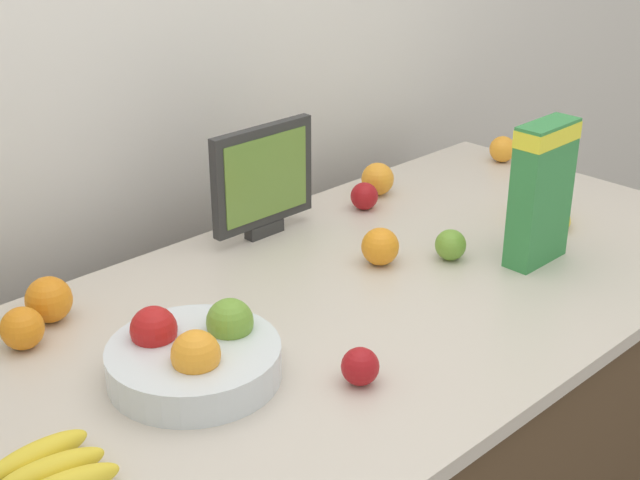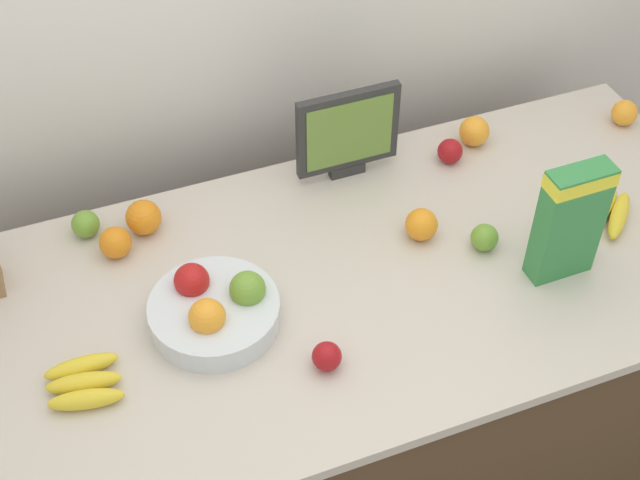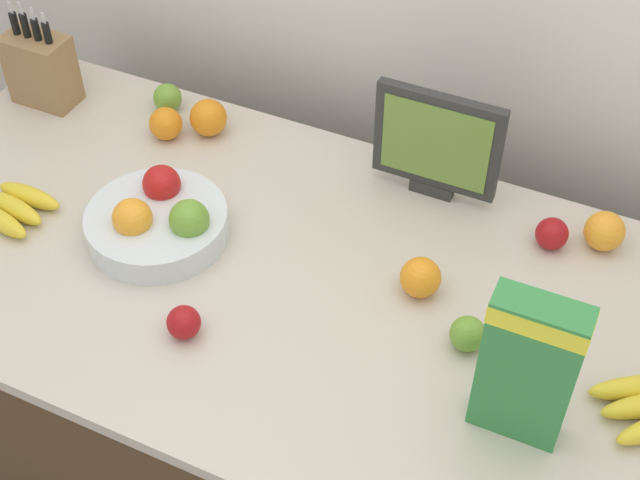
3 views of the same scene
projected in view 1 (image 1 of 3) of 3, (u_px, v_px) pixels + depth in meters
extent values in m
cube|color=silver|center=(131.00, 56.00, 2.03)|extent=(9.00, 0.06, 2.60)
cube|color=beige|center=(338.00, 311.00, 1.75)|extent=(1.99, 0.91, 0.03)
cube|color=#2D2D2D|center=(264.00, 229.00, 2.04)|extent=(0.10, 0.03, 0.03)
cube|color=#2D2D2D|center=(263.00, 176.00, 1.99)|extent=(0.28, 0.02, 0.23)
cube|color=olive|center=(267.00, 177.00, 1.98)|extent=(0.23, 0.00, 0.19)
cube|color=#338442|center=(541.00, 193.00, 1.86)|extent=(0.15, 0.06, 0.31)
cube|color=yellow|center=(548.00, 134.00, 1.81)|extent=(0.16, 0.07, 0.04)
cylinder|color=silver|center=(194.00, 362.00, 1.49)|extent=(0.29, 0.29, 0.06)
sphere|color=#6B9E33|center=(230.00, 322.00, 1.53)|extent=(0.08, 0.08, 0.08)
sphere|color=red|center=(154.00, 329.00, 1.51)|extent=(0.08, 0.08, 0.08)
sphere|color=orange|center=(196.00, 355.00, 1.43)|extent=(0.08, 0.08, 0.08)
ellipsoid|color=yellow|center=(38.00, 455.00, 1.28)|extent=(0.16, 0.04, 0.04)
ellipsoid|color=yellow|center=(51.00, 471.00, 1.25)|extent=(0.16, 0.07, 0.04)
ellipsoid|color=yellow|center=(558.00, 211.00, 2.12)|extent=(0.16, 0.16, 0.04)
ellipsoid|color=yellow|center=(540.00, 210.00, 2.13)|extent=(0.17, 0.14, 0.04)
ellipsoid|color=yellow|center=(521.00, 209.00, 2.13)|extent=(0.17, 0.13, 0.04)
sphere|color=#A31419|center=(360.00, 366.00, 1.48)|extent=(0.06, 0.06, 0.06)
sphere|color=#6B9E33|center=(451.00, 245.00, 1.91)|extent=(0.07, 0.07, 0.07)
sphere|color=#A31419|center=(364.00, 196.00, 2.17)|extent=(0.07, 0.07, 0.07)
sphere|color=orange|center=(22.00, 328.00, 1.58)|extent=(0.08, 0.08, 0.08)
sphere|color=orange|center=(380.00, 246.00, 1.89)|extent=(0.08, 0.08, 0.08)
sphere|color=orange|center=(502.00, 149.00, 2.49)|extent=(0.07, 0.07, 0.07)
sphere|color=orange|center=(378.00, 179.00, 2.26)|extent=(0.08, 0.08, 0.08)
sphere|color=orange|center=(49.00, 300.00, 1.67)|extent=(0.09, 0.09, 0.09)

